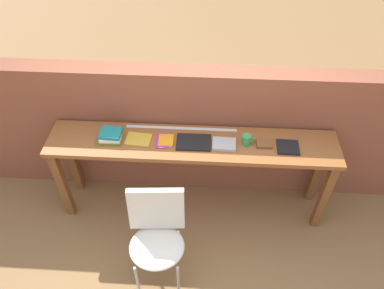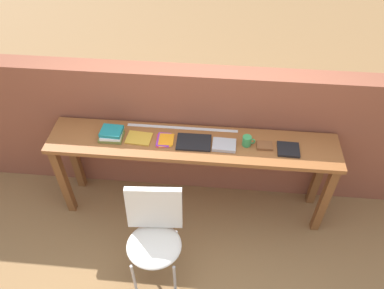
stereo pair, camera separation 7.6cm
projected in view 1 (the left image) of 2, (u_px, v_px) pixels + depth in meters
name	position (u px, v px, depth m)	size (l,w,h in m)	color
ground_plane	(190.00, 230.00, 3.59)	(40.00, 40.00, 0.00)	olive
brick_wall_back	(194.00, 132.00, 3.56)	(6.00, 0.20, 1.38)	brown
sideboard	(192.00, 154.00, 3.29)	(2.50, 0.44, 0.88)	brown
chair_white_moulded	(157.00, 234.00, 2.95)	(0.47, 0.48, 0.89)	silver
book_stack_leftmost	(111.00, 136.00, 3.19)	(0.20, 0.17, 0.08)	olive
magazine_cycling	(138.00, 139.00, 3.20)	(0.21, 0.16, 0.01)	gold
pamphlet_pile_colourful	(164.00, 141.00, 3.19)	(0.16, 0.19, 0.01)	#3399D8
book_open_centre	(194.00, 142.00, 3.17)	(0.29, 0.20, 0.02)	black
book_grey_hardcover	(224.00, 144.00, 3.15)	(0.20, 0.15, 0.03)	#9E9EA3
mug	(247.00, 140.00, 3.14)	(0.11, 0.08, 0.09)	#338C4C
leather_journal_brown	(264.00, 144.00, 3.15)	(0.13, 0.10, 0.02)	brown
book_repair_rightmost	(288.00, 147.00, 3.13)	(0.18, 0.17, 0.02)	black
ruler_metal_back_edge	(181.00, 128.00, 3.31)	(0.98, 0.03, 0.00)	silver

